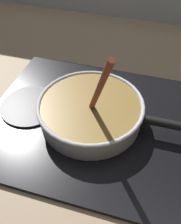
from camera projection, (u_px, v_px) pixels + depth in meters
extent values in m
cube|color=#9E8466|center=(85.00, 167.00, 0.63)|extent=(2.40, 1.60, 0.04)
cube|color=black|center=(91.00, 121.00, 0.71)|extent=(0.56, 0.48, 0.01)
torus|color=#592D0C|center=(90.00, 118.00, 0.70)|extent=(0.17, 0.17, 0.01)
cylinder|color=#262628|center=(30.00, 106.00, 0.74)|extent=(0.17, 0.17, 0.01)
cylinder|color=silver|center=(90.00, 112.00, 0.68)|extent=(0.27, 0.27, 0.06)
cylinder|color=olive|center=(90.00, 111.00, 0.68)|extent=(0.26, 0.26, 0.05)
torus|color=silver|center=(90.00, 104.00, 0.66)|extent=(0.28, 0.28, 0.01)
cylinder|color=black|center=(174.00, 125.00, 0.63)|extent=(0.16, 0.02, 0.02)
cylinder|color=#E5CC7A|center=(101.00, 138.00, 0.59)|extent=(0.03, 0.03, 0.01)
cylinder|color=#E5CC7A|center=(67.00, 121.00, 0.63)|extent=(0.03, 0.03, 0.01)
cylinder|color=#EDD88C|center=(67.00, 98.00, 0.69)|extent=(0.03, 0.03, 0.01)
cylinder|color=beige|center=(91.00, 107.00, 0.67)|extent=(0.03, 0.03, 0.01)
cylinder|color=maroon|center=(99.00, 90.00, 0.55)|extent=(0.08, 0.12, 0.23)
cube|color=brown|center=(91.00, 109.00, 0.67)|extent=(0.05, 0.05, 0.01)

